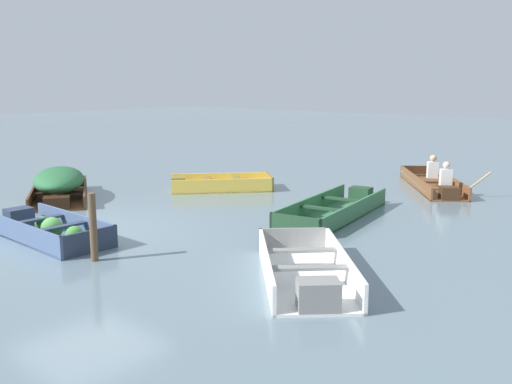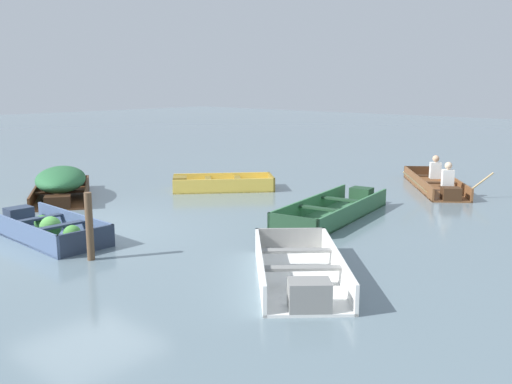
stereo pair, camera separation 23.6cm
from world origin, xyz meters
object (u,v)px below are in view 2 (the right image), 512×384
object	(u,v)px
skiff_green_near_moored	(336,210)
skiff_dark_varnish_far_moored	(61,182)
skiff_yellow_mid_moored	(218,185)
mooring_post	(89,227)
rowboat_wooden_brown_with_crew	(436,183)
skiff_white_outer_moored	(300,273)
dinghy_slate_blue_foreground	(47,229)

from	to	relation	value
skiff_green_near_moored	skiff_dark_varnish_far_moored	size ratio (longest dim) A/B	1.16
skiff_yellow_mid_moored	mooring_post	world-z (taller)	mooring_post
skiff_dark_varnish_far_moored	rowboat_wooden_brown_with_crew	world-z (taller)	rowboat_wooden_brown_with_crew
skiff_yellow_mid_moored	skiff_white_outer_moored	bearing A→B (deg)	-35.22
dinghy_slate_blue_foreground	mooring_post	bearing A→B (deg)	-6.75
skiff_yellow_mid_moored	skiff_white_outer_moored	distance (m)	7.36
dinghy_slate_blue_foreground	rowboat_wooden_brown_with_crew	size ratio (longest dim) A/B	0.78
skiff_dark_varnish_far_moored	rowboat_wooden_brown_with_crew	distance (m)	9.69
dinghy_slate_blue_foreground	mooring_post	distance (m)	1.85
skiff_white_outer_moored	rowboat_wooden_brown_with_crew	xyz separation A→B (m)	(-1.65, 8.10, 0.03)
skiff_dark_varnish_far_moored	skiff_yellow_mid_moored	bearing A→B (deg)	58.61
dinghy_slate_blue_foreground	skiff_yellow_mid_moored	size ratio (longest dim) A/B	1.02
rowboat_wooden_brown_with_crew	mooring_post	distance (m)	9.63
skiff_white_outer_moored	rowboat_wooden_brown_with_crew	distance (m)	8.26
dinghy_slate_blue_foreground	rowboat_wooden_brown_with_crew	bearing A→B (deg)	70.31
mooring_post	rowboat_wooden_brown_with_crew	bearing A→B (deg)	80.88
skiff_green_near_moored	dinghy_slate_blue_foreground	bearing A→B (deg)	-120.98
skiff_white_outer_moored	mooring_post	size ratio (longest dim) A/B	2.53
skiff_green_near_moored	rowboat_wooden_brown_with_crew	distance (m)	4.29
skiff_yellow_mid_moored	rowboat_wooden_brown_with_crew	bearing A→B (deg)	41.44
dinghy_slate_blue_foreground	skiff_white_outer_moored	world-z (taller)	dinghy_slate_blue_foreground
skiff_dark_varnish_far_moored	rowboat_wooden_brown_with_crew	bearing A→B (deg)	48.39
skiff_yellow_mid_moored	skiff_white_outer_moored	world-z (taller)	skiff_white_outer_moored
skiff_dark_varnish_far_moored	skiff_white_outer_moored	distance (m)	8.13
dinghy_slate_blue_foreground	skiff_white_outer_moored	bearing A→B (deg)	13.53
dinghy_slate_blue_foreground	skiff_dark_varnish_far_moored	distance (m)	3.73
skiff_green_near_moored	rowboat_wooden_brown_with_crew	world-z (taller)	rowboat_wooden_brown_with_crew
skiff_dark_varnish_far_moored	skiff_white_outer_moored	world-z (taller)	skiff_dark_varnish_far_moored
skiff_green_near_moored	rowboat_wooden_brown_with_crew	xyz separation A→B (m)	(0.32, 4.28, 0.05)
skiff_yellow_mid_moored	skiff_green_near_moored	bearing A→B (deg)	-6.06
skiff_yellow_mid_moored	mooring_post	bearing A→B (deg)	-63.37
rowboat_wooden_brown_with_crew	skiff_dark_varnish_far_moored	bearing A→B (deg)	-131.61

